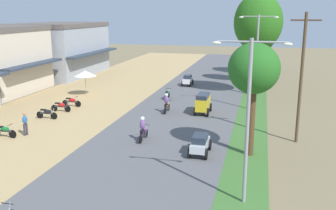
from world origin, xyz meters
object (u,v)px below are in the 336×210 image
Objects in this scene: median_tree_nearest at (254,70)px; median_tree_second at (258,22)px; motorbike_ahead_fifth at (167,94)px; streetlamp_mid at (257,56)px; parked_motorbike_second at (5,130)px; pedestrian_on_shoulder at (25,122)px; utility_pole_near at (301,76)px; motorbike_ahead_third at (143,129)px; motorbike_ahead_fourth at (167,103)px; parked_motorbike_fifth at (72,101)px; median_tree_fourth at (260,34)px; car_van_yellow at (203,102)px; car_hatchback_white at (188,80)px; vendor_umbrella at (85,73)px; car_sedan_silver at (200,143)px; streetlamp_far at (259,43)px; median_tree_third at (257,31)px; streetlamp_near at (248,111)px; parked_motorbike_third at (47,113)px; parked_motorbike_fourth at (61,106)px.

median_tree_nearest is 0.66× the size of median_tree_second.
streetlamp_mid is at bearing -16.38° from motorbike_ahead_fifth.
parked_motorbike_second is 1.39m from pedestrian_on_shoulder.
utility_pole_near is 4.61× the size of motorbike_ahead_third.
motorbike_ahead_third reaches higher than motorbike_ahead_fifth.
pedestrian_on_shoulder is at bearing -134.02° from motorbike_ahead_fourth.
parked_motorbike_fifth is 0.23× the size of median_tree_fourth.
car_van_yellow is at bearing -48.14° from motorbike_ahead_fifth.
car_hatchback_white is (8.40, 21.20, 0.19)m from parked_motorbike_second.
vendor_umbrella is (-0.62, 13.67, 1.75)m from parked_motorbike_second.
vendor_umbrella reaches higher than car_van_yellow.
vendor_umbrella is 0.32× the size of median_tree_fourth.
pedestrian_on_shoulder reaches higher than car_sedan_silver.
median_tree_fourth is 0.97× the size of streetlamp_mid.
parked_motorbike_second is 20.25m from streetlamp_mid.
parked_motorbike_second is 0.24× the size of streetlamp_far.
streetlamp_mid is 3.55× the size of car_sedan_silver.
parked_motorbike_fifth is at bearing 164.83° from utility_pole_near.
median_tree_nearest reaches higher than motorbike_ahead_fourth.
motorbike_ahead_fourth is at bearing 130.74° from median_tree_nearest.
car_van_yellow is at bearing -103.82° from median_tree_third.
median_tree_second is 6.85m from streetlamp_mid.
motorbike_ahead_fourth is (-0.26, 7.40, 0.00)m from motorbike_ahead_third.
median_tree_nearest is at bearing -0.26° from pedestrian_on_shoulder.
utility_pole_near is (2.91, 9.20, 0.09)m from streetlamp_near.
vendor_umbrella is at bearing 161.14° from car_van_yellow.
car_sedan_silver reaches higher than parked_motorbike_third.
pedestrian_on_shoulder is 0.90× the size of motorbike_ahead_fourth.
vendor_umbrella is 0.25× the size of median_tree_second.
streetlamp_mid is (0.30, -13.15, -1.46)m from median_tree_third.
median_tree_fourth is at bearing 90.02° from streetlamp_mid.
motorbike_ahead_fifth is at bearing -118.64° from streetlamp_far.
parked_motorbike_fourth is 1.00× the size of motorbike_ahead_fourth.
motorbike_ahead_fourth is at bearing -0.26° from parked_motorbike_fifth.
utility_pole_near is 4.61× the size of motorbike_ahead_fourth.
streetlamp_far is (16.68, 15.55, 2.17)m from vendor_umbrella.
motorbike_ahead_third is (8.96, -3.27, 0.30)m from parked_motorbike_third.
parked_motorbike_second is at bearing -111.62° from car_hatchback_white.
median_tree_nearest is 3.66× the size of motorbike_ahead_third.
motorbike_ahead_third is at bearing -166.36° from utility_pole_near.
median_tree_second is 14.66m from utility_pole_near.
parked_motorbike_fifth is 0.22× the size of utility_pole_near.
motorbike_ahead_fifth is at bearing 63.27° from pedestrian_on_shoulder.
parked_motorbike_third is 0.22× the size of median_tree_third.
utility_pole_near is at bearing 72.46° from streetlamp_near.
car_sedan_silver is at bearing -95.07° from median_tree_fourth.
motorbike_ahead_fourth is at bearing 115.51° from car_sedan_silver.
parked_motorbike_fifth is at bearing 95.76° from pedestrian_on_shoulder.
utility_pole_near reaches higher than parked_motorbike_fifth.
median_tree_fourth reaches higher than parked_motorbike_third.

